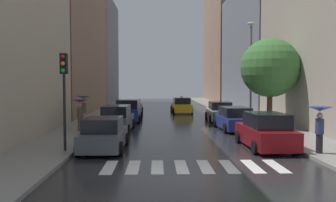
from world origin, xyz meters
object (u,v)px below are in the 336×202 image
at_px(parked_car_left_third, 128,111).
at_px(parked_car_right_third, 220,112).
at_px(parked_car_left_fourth, 132,107).
at_px(parked_car_right_nearest, 265,132).
at_px(traffic_light_left_corner, 64,80).
at_px(pedestrian_by_kerb, 80,107).
at_px(street_tree_right, 270,68).
at_px(taxi_midroad, 181,106).
at_px(pedestrian_near_tree, 320,119).
at_px(pedestrian_foreground, 84,103).
at_px(parked_car_left_nearest, 104,135).
at_px(parked_car_right_second, 234,119).
at_px(lamp_post_right, 251,66).
at_px(parked_car_left_second, 117,119).

distance_m(parked_car_left_third, parked_car_right_third, 7.54).
xyz_separation_m(parked_car_left_fourth, parked_car_right_nearest, (7.80, -19.03, 0.07)).
distance_m(parked_car_left_fourth, traffic_light_left_corner, 20.32).
distance_m(pedestrian_by_kerb, street_tree_right, 12.87).
bearing_deg(pedestrian_by_kerb, parked_car_right_third, 103.01).
distance_m(parked_car_right_third, taxi_midroad, 8.53).
height_order(pedestrian_by_kerb, traffic_light_left_corner, traffic_light_left_corner).
bearing_deg(parked_car_right_third, parked_car_left_fourth, 50.71).
bearing_deg(parked_car_right_third, pedestrian_near_tree, -171.14).
relative_size(pedestrian_foreground, traffic_light_left_corner, 0.49).
xyz_separation_m(street_tree_right, traffic_light_left_corner, (-11.77, -8.17, -0.89)).
relative_size(parked_car_left_fourth, pedestrian_by_kerb, 2.41).
distance_m(pedestrian_foreground, street_tree_right, 13.16).
distance_m(pedestrian_near_tree, street_tree_right, 9.44).
bearing_deg(parked_car_left_nearest, traffic_light_left_corner, 115.22).
relative_size(parked_car_right_second, lamp_post_right, 0.63).
bearing_deg(parked_car_left_nearest, parked_car_left_third, 0.34).
bearing_deg(pedestrian_by_kerb, parked_car_left_nearest, 0.96).
xyz_separation_m(parked_car_left_second, parked_car_left_third, (0.25, 6.09, 0.04)).
xyz_separation_m(parked_car_left_second, lamp_post_right, (9.53, 2.95, 3.63)).
bearing_deg(parked_car_right_nearest, parked_car_left_nearest, 91.56).
bearing_deg(taxi_midroad, parked_car_right_second, -171.42).
height_order(pedestrian_foreground, pedestrian_by_kerb, pedestrian_foreground).
height_order(parked_car_left_third, pedestrian_by_kerb, pedestrian_by_kerb).
xyz_separation_m(parked_car_left_second, parked_car_right_nearest, (7.84, -6.18, 0.01)).
height_order(parked_car_left_third, parked_car_right_nearest, parked_car_left_third).
bearing_deg(parked_car_right_second, parked_car_left_fourth, 29.14).
xyz_separation_m(pedestrian_foreground, lamp_post_right, (12.10, 0.79, 2.69)).
bearing_deg(pedestrian_near_tree, pedestrian_foreground, 146.45).
xyz_separation_m(pedestrian_by_kerb, street_tree_right, (12.53, 1.57, 2.53)).
bearing_deg(parked_car_left_third, parked_car_left_second, 178.65).
relative_size(parked_car_right_third, taxi_midroad, 1.03).
distance_m(taxi_midroad, traffic_light_left_corner, 22.63).
xyz_separation_m(parked_car_right_nearest, street_tree_right, (2.46, 7.09, 3.37)).
distance_m(parked_car_left_fourth, pedestrian_by_kerb, 13.73).
height_order(taxi_midroad, pedestrian_foreground, pedestrian_foreground).
height_order(parked_car_left_fourth, pedestrian_foreground, pedestrian_foreground).
bearing_deg(parked_car_left_second, pedestrian_near_tree, -128.54).
bearing_deg(street_tree_right, lamp_post_right, 110.72).
height_order(pedestrian_by_kerb, lamp_post_right, lamp_post_right).
height_order(parked_car_left_nearest, parked_car_right_second, parked_car_right_second).
distance_m(parked_car_left_fourth, parked_car_right_nearest, 20.56).
bearing_deg(traffic_light_left_corner, lamp_post_right, 42.87).
bearing_deg(lamp_post_right, parked_car_left_second, -162.79).
bearing_deg(parked_car_left_third, parked_car_right_third, -89.01).
relative_size(parked_car_left_fourth, pedestrian_foreground, 2.27).
bearing_deg(parked_car_right_nearest, pedestrian_near_tree, -139.78).
bearing_deg(lamp_post_right, traffic_light_left_corner, -137.13).
bearing_deg(street_tree_right, taxi_midroad, 110.98).
bearing_deg(lamp_post_right, parked_car_left_nearest, -134.72).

